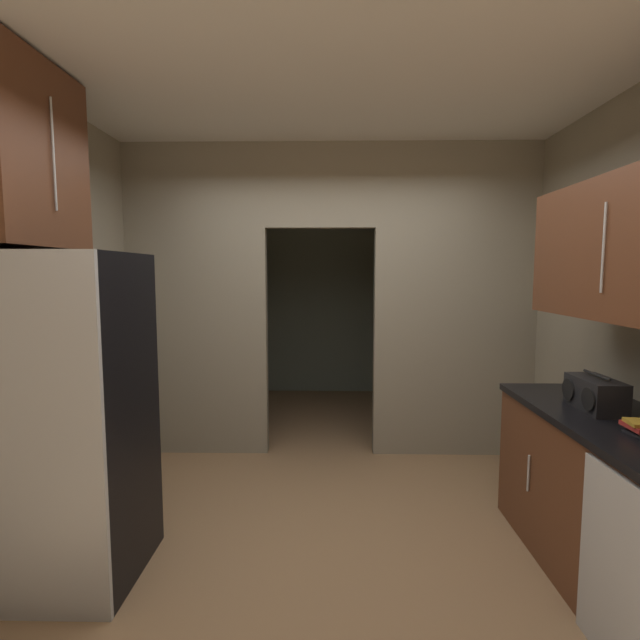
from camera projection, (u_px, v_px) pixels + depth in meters
ground at (331, 551)px, 2.85m from camera, size 20.00×20.00×0.00m
kitchen_overhead_slab at (331, 91)px, 3.05m from camera, size 4.06×7.20×0.06m
kitchen_partition at (333, 292)px, 4.30m from camera, size 3.66×0.12×2.78m
adjoining_room_shell at (330, 294)px, 5.97m from camera, size 3.66×2.37×2.78m
refrigerator at (67, 418)px, 2.56m from camera, size 0.73×0.75×1.76m
lower_cabinet_run at (624, 510)px, 2.44m from camera, size 0.66×1.79×0.90m
dishwasher at (619, 577)px, 1.95m from camera, size 0.02×0.56×0.84m
upper_cabinet_fridgeside at (19, 155)px, 2.52m from camera, size 0.36×0.81×0.97m
boombox at (595, 394)px, 2.65m from camera, size 0.19×0.36×0.21m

